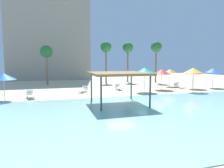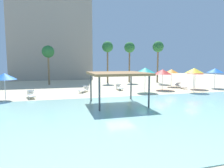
# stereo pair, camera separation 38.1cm
# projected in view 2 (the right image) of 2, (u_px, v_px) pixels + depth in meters

# --- Properties ---
(ground_plane) EXTENTS (80.00, 80.00, 0.00)m
(ground_plane) POSITION_uv_depth(u_px,v_px,m) (120.00, 100.00, 18.11)
(ground_plane) COLOR beige
(lagoon_water) EXTENTS (44.00, 13.50, 0.04)m
(lagoon_water) POSITION_uv_depth(u_px,v_px,m) (144.00, 114.00, 13.07)
(lagoon_water) COLOR #99D1C6
(lagoon_water) RESTS_ON ground
(shade_pavilion) EXTENTS (4.54, 4.54, 2.68)m
(shade_pavilion) POSITION_uv_depth(u_px,v_px,m) (118.00, 74.00, 15.87)
(shade_pavilion) COLOR #42474C
(shade_pavilion) RESTS_ON ground
(beach_umbrella_orange_1) EXTENTS (2.01, 2.01, 2.54)m
(beach_umbrella_orange_1) POSITION_uv_depth(u_px,v_px,m) (171.00, 71.00, 28.26)
(beach_umbrella_orange_1) COLOR silver
(beach_umbrella_orange_1) RESTS_ON ground
(beach_umbrella_red_2) EXTENTS (2.21, 2.21, 2.59)m
(beach_umbrella_red_2) POSITION_uv_depth(u_px,v_px,m) (195.00, 72.00, 25.71)
(beach_umbrella_red_2) COLOR silver
(beach_umbrella_red_2) RESTS_ON ground
(beach_umbrella_teal_3) EXTENTS (2.36, 2.36, 2.91)m
(beach_umbrella_teal_3) POSITION_uv_depth(u_px,v_px,m) (145.00, 70.00, 22.80)
(beach_umbrella_teal_3) COLOR silver
(beach_umbrella_teal_3) RESTS_ON ground
(beach_umbrella_red_4) EXTENTS (2.33, 2.33, 2.63)m
(beach_umbrella_red_4) POSITION_uv_depth(u_px,v_px,m) (163.00, 72.00, 24.91)
(beach_umbrella_red_4) COLOR silver
(beach_umbrella_red_4) RESTS_ON ground
(beach_umbrella_blue_5) EXTENTS (2.17, 2.17, 2.52)m
(beach_umbrella_blue_5) POSITION_uv_depth(u_px,v_px,m) (4.00, 76.00, 17.85)
(beach_umbrella_blue_5) COLOR silver
(beach_umbrella_blue_5) RESTS_ON ground
(beach_umbrella_yellow_6) EXTENTS (2.10, 2.10, 2.86)m
(beach_umbrella_yellow_6) POSITION_uv_depth(u_px,v_px,m) (194.00, 71.00, 22.74)
(beach_umbrella_yellow_6) COLOR silver
(beach_umbrella_yellow_6) RESTS_ON ground
(beach_umbrella_blue_7) EXTENTS (2.14, 2.14, 2.72)m
(beach_umbrella_blue_7) POSITION_uv_depth(u_px,v_px,m) (215.00, 70.00, 26.52)
(beach_umbrella_blue_7) COLOR silver
(beach_umbrella_blue_7) RESTS_ON ground
(lounge_chair_0) EXTENTS (1.02, 1.98, 0.74)m
(lounge_chair_0) POSITION_uv_depth(u_px,v_px,m) (31.00, 95.00, 19.14)
(lounge_chair_0) COLOR white
(lounge_chair_0) RESTS_ON ground
(lounge_chair_1) EXTENTS (0.72, 1.93, 0.74)m
(lounge_chair_1) POSITION_uv_depth(u_px,v_px,m) (180.00, 86.00, 26.51)
(lounge_chair_1) COLOR white
(lounge_chair_1) RESTS_ON ground
(lounge_chair_2) EXTENTS (0.71, 1.93, 0.74)m
(lounge_chair_2) POSITION_uv_depth(u_px,v_px,m) (119.00, 87.00, 24.95)
(lounge_chair_2) COLOR white
(lounge_chair_2) RESTS_ON ground
(lounge_chair_3) EXTENTS (1.44, 1.95, 0.74)m
(lounge_chair_3) POSITION_uv_depth(u_px,v_px,m) (84.00, 89.00, 23.04)
(lounge_chair_3) COLOR white
(lounge_chair_3) RESTS_ON ground
(palm_tree_0) EXTENTS (1.90, 1.90, 6.16)m
(palm_tree_0) POSITION_uv_depth(u_px,v_px,m) (48.00, 53.00, 30.17)
(palm_tree_0) COLOR brown
(palm_tree_0) RESTS_ON ground
(palm_tree_1) EXTENTS (1.90, 1.90, 7.22)m
(palm_tree_1) POSITION_uv_depth(u_px,v_px,m) (158.00, 48.00, 33.66)
(palm_tree_1) COLOR brown
(palm_tree_1) RESTS_ON ground
(palm_tree_2) EXTENTS (1.90, 1.90, 7.18)m
(palm_tree_2) POSITION_uv_depth(u_px,v_px,m) (108.00, 48.00, 33.41)
(palm_tree_2) COLOR brown
(palm_tree_2) RESTS_ON ground
(palm_tree_3) EXTENTS (1.90, 1.90, 7.17)m
(palm_tree_3) POSITION_uv_depth(u_px,v_px,m) (130.00, 49.00, 34.66)
(palm_tree_3) COLOR brown
(palm_tree_3) RESTS_ON ground
(hotel_block_0) EXTENTS (16.18, 11.69, 20.18)m
(hotel_block_0) POSITION_uv_depth(u_px,v_px,m) (52.00, 33.00, 43.09)
(hotel_block_0) COLOR #9E9384
(hotel_block_0) RESTS_ON ground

